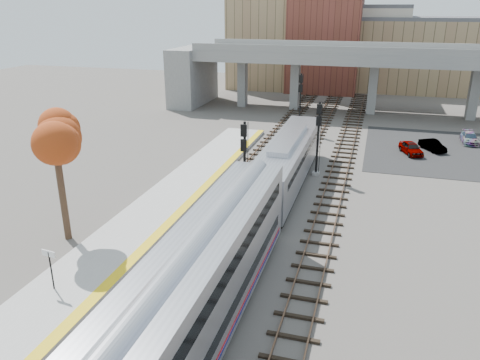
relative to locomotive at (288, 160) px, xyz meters
The scene contains 17 objects.
ground 13.81m from the locomotive, 94.21° to the right, with size 160.00×160.00×0.00m, color #47423D.
platform 16.03m from the locomotive, 121.27° to the right, with size 4.50×60.00×0.35m, color #9E9E99.
yellow_strip 15.12m from the locomotive, 115.05° to the right, with size 0.70×60.00×0.01m, color yellow.
tracks 2.46m from the locomotive, 93.52° to the right, with size 10.70×95.00×0.25m.
overpass 31.86m from the locomotive, 82.88° to the left, with size 54.00×12.00×9.50m.
buildings_far 53.28m from the locomotive, 89.72° to the left, with size 43.00×21.00×20.60m.
parking_lot 19.54m from the locomotive, 47.96° to the left, with size 14.00×18.00×0.04m, color black.
locomotive is the anchor object (origin of this frame).
coach 22.61m from the locomotive, 90.00° to the right, with size 3.03×25.00×5.00m.
signal_mast_near 6.53m from the locomotive, 109.03° to the right, with size 0.60×0.64×6.82m.
signal_mast_mid 3.94m from the locomotive, 58.45° to the left, with size 0.60×0.64×6.69m.
signal_mast_far 18.61m from the locomotive, 96.49° to the left, with size 0.60×0.64×6.97m.
station_sign 21.27m from the locomotive, 114.61° to the right, with size 0.90×0.16×2.27m.
tree 18.75m from the locomotive, 131.57° to the right, with size 3.60×3.60×9.19m.
car_a 16.36m from the locomotive, 49.51° to the left, with size 1.49×3.71×1.26m, color #99999E.
car_b 19.27m from the locomotive, 48.17° to the left, with size 1.21×3.46×1.14m, color #99999E.
car_c 25.25m from the locomotive, 47.48° to the left, with size 1.63×4.00×1.16m, color #99999E.
Camera 1 is at (7.61, -23.37, 14.48)m, focal length 35.00 mm.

